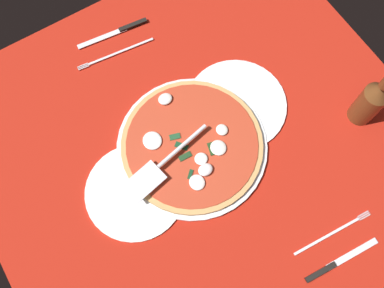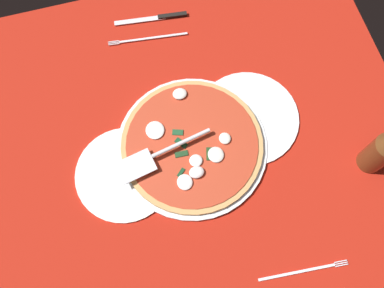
% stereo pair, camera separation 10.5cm
% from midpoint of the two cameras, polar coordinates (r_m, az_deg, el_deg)
% --- Properties ---
extents(ground_plane, '(1.08, 1.08, 0.01)m').
position_cam_midpoint_polar(ground_plane, '(1.07, 4.30, -1.83)').
color(ground_plane, '#A91D10').
extents(checker_pattern, '(1.08, 1.08, 0.00)m').
position_cam_midpoint_polar(checker_pattern, '(1.07, 4.32, -1.76)').
color(checker_pattern, silver).
rests_on(checker_pattern, ground_plane).
extents(pizza_pan, '(0.37, 0.37, 0.01)m').
position_cam_midpoint_polar(pizza_pan, '(1.06, 2.79, -0.69)').
color(pizza_pan, silver).
rests_on(pizza_pan, ground_plane).
extents(dinner_plate_left, '(0.24, 0.24, 0.01)m').
position_cam_midpoint_polar(dinner_plate_left, '(1.05, -6.21, -4.22)').
color(dinner_plate_left, white).
rests_on(dinner_plate_left, ground_plane).
extents(dinner_plate_right, '(0.26, 0.26, 0.01)m').
position_cam_midpoint_polar(dinner_plate_right, '(1.11, 10.13, 3.09)').
color(dinner_plate_right, white).
rests_on(dinner_plate_right, ground_plane).
extents(pizza, '(0.35, 0.35, 0.03)m').
position_cam_midpoint_polar(pizza, '(1.05, 2.81, -0.46)').
color(pizza, tan).
rests_on(pizza, pizza_pan).
extents(pizza_server, '(0.25, 0.08, 0.01)m').
position_cam_midpoint_polar(pizza_server, '(1.02, -1.70, -1.76)').
color(pizza_server, silver).
rests_on(pizza_server, pizza).
extents(place_setting_near, '(0.22, 0.15, 0.01)m').
position_cam_midpoint_polar(place_setting_near, '(1.05, 17.05, -18.16)').
color(place_setting_near, white).
rests_on(place_setting_near, ground_plane).
extents(place_setting_far, '(0.23, 0.16, 0.01)m').
position_cam_midpoint_polar(place_setting_far, '(1.23, -2.77, 14.83)').
color(place_setting_far, white).
rests_on(place_setting_far, ground_plane).
extents(beer_bottle, '(0.06, 0.06, 0.23)m').
position_cam_midpoint_polar(beer_bottle, '(1.09, 26.71, -1.08)').
color(beer_bottle, brown).
rests_on(beer_bottle, ground_plane).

